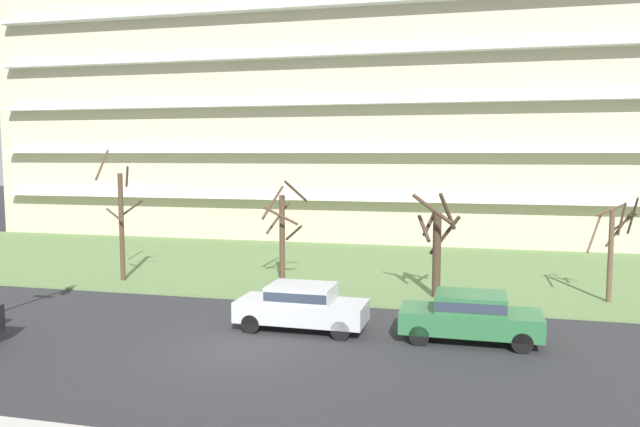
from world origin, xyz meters
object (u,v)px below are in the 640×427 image
at_px(sedan_green_near_left, 470,315).
at_px(sedan_silver_center_right, 302,305).
at_px(tree_center, 437,245).
at_px(tree_far_left, 121,220).
at_px(tree_right, 613,245).
at_px(tree_left, 283,231).

relative_size(sedan_green_near_left, sedan_silver_center_right, 1.00).
xyz_separation_m(tree_center, sedan_green_near_left, (1.33, -5.58, -1.38)).
relative_size(tree_center, sedan_silver_center_right, 1.00).
height_order(tree_center, sedan_silver_center_right, tree_center).
relative_size(tree_far_left, tree_right, 1.42).
distance_m(tree_right, sedan_green_near_left, 8.63).
distance_m(sedan_green_near_left, sedan_silver_center_right, 5.58).
bearing_deg(sedan_silver_center_right, sedan_green_near_left, -178.84).
bearing_deg(sedan_silver_center_right, tree_far_left, -27.54).
bearing_deg(tree_center, sedan_green_near_left, -76.55).
bearing_deg(sedan_silver_center_right, tree_left, -66.90).
relative_size(tree_far_left, sedan_green_near_left, 1.40).
bearing_deg(tree_right, tree_far_left, -177.77).
bearing_deg(sedan_silver_center_right, tree_center, -126.08).
relative_size(tree_left, sedan_silver_center_right, 1.09).
relative_size(tree_center, sedan_green_near_left, 1.01).
xyz_separation_m(tree_far_left, tree_center, (14.51, -0.04, -0.65)).
xyz_separation_m(tree_left, sedan_green_near_left, (8.33, -6.84, -1.59)).
xyz_separation_m(tree_right, sedan_silver_center_right, (-11.11, -6.45, -1.50)).
bearing_deg(tree_left, tree_far_left, -170.79).
xyz_separation_m(tree_left, tree_center, (7.00, -1.26, -0.21)).
bearing_deg(sedan_green_near_left, tree_left, -38.71).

